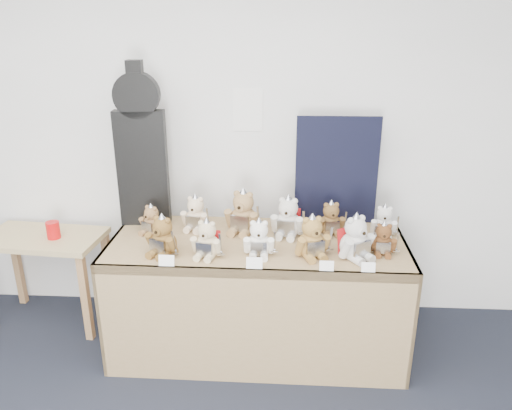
# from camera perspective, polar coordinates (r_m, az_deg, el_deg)

# --- Properties ---
(room_shell) EXTENTS (6.00, 6.00, 6.00)m
(room_shell) POSITION_cam_1_polar(r_m,az_deg,el_deg) (3.54, -0.96, 10.82)
(room_shell) COLOR silver
(room_shell) RESTS_ON floor
(display_table) EXTENTS (1.92, 0.81, 0.80)m
(display_table) POSITION_cam_1_polar(r_m,az_deg,el_deg) (3.24, 0.10, -7.44)
(display_table) COLOR olive
(display_table) RESTS_ON floor
(side_table) EXTENTS (0.87, 0.53, 0.69)m
(side_table) POSITION_cam_1_polar(r_m,az_deg,el_deg) (3.92, -23.00, -4.89)
(side_table) COLOR tan
(side_table) RESTS_ON floor
(guitar_case) EXTENTS (0.34, 0.12, 1.10)m
(guitar_case) POSITION_cam_1_polar(r_m,az_deg,el_deg) (3.43, -13.01, 6.40)
(guitar_case) COLOR black
(guitar_case) RESTS_ON display_table
(navy_board) EXTENTS (0.56, 0.03, 0.75)m
(navy_board) POSITION_cam_1_polar(r_m,az_deg,el_deg) (3.45, 9.20, 3.87)
(navy_board) COLOR black
(navy_board) RESTS_ON display_table
(red_cup) EXTENTS (0.09, 0.09, 0.12)m
(red_cup) POSITION_cam_1_polar(r_m,az_deg,el_deg) (3.78, -22.17, -2.66)
(red_cup) COLOR red
(red_cup) RESTS_ON side_table
(teddy_front_far_left) EXTENTS (0.22, 0.22, 0.28)m
(teddy_front_far_left) POSITION_cam_1_polar(r_m,az_deg,el_deg) (3.06, -10.63, -3.66)
(teddy_front_far_left) COLOR brown
(teddy_front_far_left) RESTS_ON display_table
(teddy_front_left) EXTENTS (0.21, 0.19, 0.26)m
(teddy_front_left) POSITION_cam_1_polar(r_m,az_deg,el_deg) (3.00, -5.62, -4.04)
(teddy_front_left) COLOR beige
(teddy_front_left) RESTS_ON display_table
(teddy_front_centre) EXTENTS (0.21, 0.17, 0.26)m
(teddy_front_centre) POSITION_cam_1_polar(r_m,az_deg,el_deg) (3.00, 0.34, -3.99)
(teddy_front_centre) COLOR white
(teddy_front_centre) RESTS_ON display_table
(teddy_front_right) EXTENTS (0.24, 0.23, 0.29)m
(teddy_front_right) POSITION_cam_1_polar(r_m,az_deg,el_deg) (3.00, 6.43, -3.83)
(teddy_front_right) COLOR olive
(teddy_front_right) RESTS_ON display_table
(teddy_front_far_right) EXTENTS (0.25, 0.25, 0.30)m
(teddy_front_far_right) POSITION_cam_1_polar(r_m,az_deg,el_deg) (3.02, 11.31, -3.86)
(teddy_front_far_right) COLOR silver
(teddy_front_far_right) RESTS_ON display_table
(teddy_front_end) EXTENTS (0.18, 0.15, 0.22)m
(teddy_front_end) POSITION_cam_1_polar(r_m,az_deg,el_deg) (3.12, 14.33, -3.91)
(teddy_front_end) COLOR brown
(teddy_front_end) RESTS_ON display_table
(teddy_back_left) EXTENTS (0.22, 0.19, 0.27)m
(teddy_back_left) POSITION_cam_1_polar(r_m,az_deg,el_deg) (3.39, -6.92, -1.08)
(teddy_back_left) COLOR beige
(teddy_back_left) RESTS_ON display_table
(teddy_back_centre_left) EXTENTS (0.27, 0.25, 0.33)m
(teddy_back_centre_left) POSITION_cam_1_polar(r_m,az_deg,el_deg) (3.32, -1.50, -0.99)
(teddy_back_centre_left) COLOR #A27F51
(teddy_back_centre_left) RESTS_ON display_table
(teddy_back_centre_right) EXTENTS (0.25, 0.22, 0.30)m
(teddy_back_centre_right) POSITION_cam_1_polar(r_m,az_deg,el_deg) (3.27, 3.67, -1.55)
(teddy_back_centre_right) COLOR silver
(teddy_back_centre_right) RESTS_ON display_table
(teddy_back_right) EXTENTS (0.21, 0.18, 0.25)m
(teddy_back_right) POSITION_cam_1_polar(r_m,az_deg,el_deg) (3.34, 8.55, -1.65)
(teddy_back_right) COLOR brown
(teddy_back_right) RESTS_ON display_table
(teddy_back_end) EXTENTS (0.19, 0.16, 0.23)m
(teddy_back_end) POSITION_cam_1_polar(r_m,az_deg,el_deg) (3.38, 14.41, -1.92)
(teddy_back_end) COLOR white
(teddy_back_end) RESTS_ON display_table
(teddy_back_far_left) EXTENTS (0.18, 0.18, 0.22)m
(teddy_back_far_left) POSITION_cam_1_polar(r_m,az_deg,el_deg) (3.38, -11.88, -1.79)
(teddy_back_far_left) COLOR olive
(teddy_back_far_left) RESTS_ON display_table
(entry_card_a) EXTENTS (0.09, 0.02, 0.07)m
(entry_card_a) POSITION_cam_1_polar(r_m,az_deg,el_deg) (2.95, -10.20, -6.27)
(entry_card_a) COLOR white
(entry_card_a) RESTS_ON display_table
(entry_card_b) EXTENTS (0.09, 0.02, 0.07)m
(entry_card_b) POSITION_cam_1_polar(r_m,az_deg,el_deg) (2.87, -0.19, -6.65)
(entry_card_b) COLOR white
(entry_card_b) RESTS_ON display_table
(entry_card_c) EXTENTS (0.08, 0.02, 0.06)m
(entry_card_c) POSITION_cam_1_polar(r_m,az_deg,el_deg) (2.88, 8.08, -6.90)
(entry_card_c) COLOR white
(entry_card_c) RESTS_ON display_table
(entry_card_d) EXTENTS (0.08, 0.02, 0.06)m
(entry_card_d) POSITION_cam_1_polar(r_m,az_deg,el_deg) (2.91, 12.71, -6.95)
(entry_card_d) COLOR white
(entry_card_d) RESTS_ON display_table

